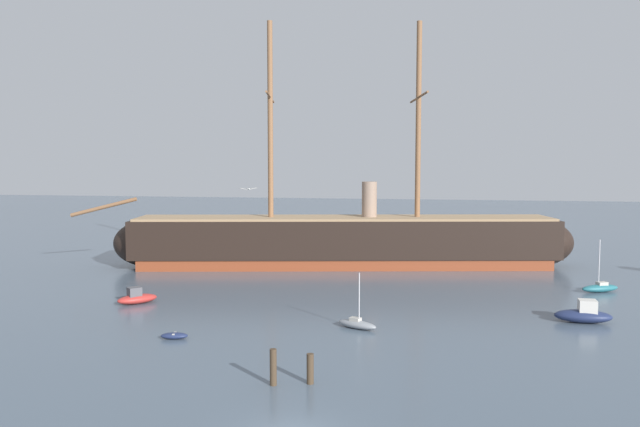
{
  "coord_description": "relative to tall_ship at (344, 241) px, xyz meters",
  "views": [
    {
      "loc": [
        7.0,
        -27.95,
        12.75
      ],
      "look_at": [
        -4.91,
        31.71,
        7.93
      ],
      "focal_mm": 35.53,
      "sensor_mm": 36.0,
      "label": 1
    }
  ],
  "objects": [
    {
      "name": "tall_ship",
      "position": [
        0.0,
        0.0,
        0.0
      ],
      "size": [
        61.53,
        18.49,
        29.9
      ],
      "color": "brown",
      "rests_on": "ground"
    },
    {
      "name": "dinghy_foreground_left",
      "position": [
        -6.96,
        -34.61,
        -2.97
      ],
      "size": [
        2.1,
        1.25,
        0.46
      ],
      "color": "#1E284C",
      "rests_on": "ground"
    },
    {
      "name": "sailboat_near_centre",
      "position": [
        5.71,
        -29.13,
        -2.84
      ],
      "size": [
        3.48,
        2.32,
        4.38
      ],
      "color": "gray",
      "rests_on": "ground"
    },
    {
      "name": "motorboat_mid_left",
      "position": [
        -15.2,
        -24.4,
        -2.67
      ],
      "size": [
        3.6,
        3.71,
        1.53
      ],
      "color": "#B22D28",
      "rests_on": "ground"
    },
    {
      "name": "motorboat_mid_right",
      "position": [
        23.31,
        -23.73,
        -2.55
      ],
      "size": [
        4.48,
        1.96,
        1.86
      ],
      "color": "#1E284C",
      "rests_on": "ground"
    },
    {
      "name": "sailboat_alongside_stern",
      "position": [
        27.47,
        -10.59,
        -2.77
      ],
      "size": [
        4.16,
        2.84,
        5.25
      ],
      "color": "#236670",
      "rests_on": "ground"
    },
    {
      "name": "motorboat_far_left",
      "position": [
        -20.29,
        6.08,
        -2.74
      ],
      "size": [
        3.34,
        1.82,
        1.33
      ],
      "color": "orange",
      "rests_on": "ground"
    },
    {
      "name": "dinghy_distant_centre",
      "position": [
        8.99,
        16.62,
        -2.94
      ],
      "size": [
        2.23,
        2.32,
        0.53
      ],
      "color": "orange",
      "rests_on": "ground"
    },
    {
      "name": "mooring_piling_nearest",
      "position": [
        2.71,
        -42.54,
        -2.14
      ],
      "size": [
        0.4,
        0.4,
        2.13
      ],
      "primitive_type": "cylinder",
      "color": "#423323",
      "rests_on": "ground"
    },
    {
      "name": "mooring_piling_left_pair",
      "position": [
        4.74,
        -41.86,
        -2.32
      ],
      "size": [
        0.41,
        0.41,
        1.77
      ],
      "primitive_type": "cylinder",
      "color": "#423323",
      "rests_on": "ground"
    },
    {
      "name": "seagull_in_flight",
      "position": [
        -1.89,
        -32.6,
        7.7
      ],
      "size": [
        1.09,
        1.04,
        0.14
      ],
      "color": "silver"
    }
  ]
}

